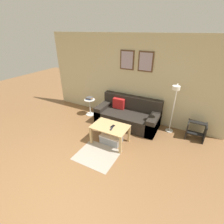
{
  "coord_description": "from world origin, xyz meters",
  "views": [
    {
      "loc": [
        1.83,
        -1.1,
        2.63
      ],
      "look_at": [
        0.2,
        1.96,
        0.85
      ],
      "focal_mm": 26.0,
      "sensor_mm": 36.0,
      "label": 1
    }
  ],
  "objects_px": {
    "coffee_table": "(110,129)",
    "floor_lamp": "(174,101)",
    "storage_bin": "(111,138)",
    "remote_control": "(111,129)",
    "couch": "(128,116)",
    "cell_phone": "(113,126)",
    "book_stack": "(89,98)",
    "step_stool": "(196,130)",
    "side_table": "(90,106)"
  },
  "relations": [
    {
      "from": "side_table",
      "to": "remote_control",
      "type": "relative_size",
      "value": 3.71
    },
    {
      "from": "couch",
      "to": "cell_phone",
      "type": "xyz_separation_m",
      "value": [
        0.03,
        -1.04,
        0.2
      ]
    },
    {
      "from": "coffee_table",
      "to": "cell_phone",
      "type": "relative_size",
      "value": 6.42
    },
    {
      "from": "side_table",
      "to": "storage_bin",
      "type": "bearing_deg",
      "value": -36.49
    },
    {
      "from": "floor_lamp",
      "to": "cell_phone",
      "type": "distance_m",
      "value": 1.69
    },
    {
      "from": "floor_lamp",
      "to": "side_table",
      "type": "height_order",
      "value": "floor_lamp"
    },
    {
      "from": "remote_control",
      "to": "step_stool",
      "type": "height_order",
      "value": "remote_control"
    },
    {
      "from": "couch",
      "to": "floor_lamp",
      "type": "bearing_deg",
      "value": 1.69
    },
    {
      "from": "coffee_table",
      "to": "floor_lamp",
      "type": "xyz_separation_m",
      "value": [
        1.26,
        1.1,
        0.62
      ]
    },
    {
      "from": "couch",
      "to": "coffee_table",
      "type": "xyz_separation_m",
      "value": [
        -0.03,
        -1.07,
        0.1
      ]
    },
    {
      "from": "cell_phone",
      "to": "storage_bin",
      "type": "bearing_deg",
      "value": -149.07
    },
    {
      "from": "book_stack",
      "to": "cell_phone",
      "type": "relative_size",
      "value": 1.67
    },
    {
      "from": "couch",
      "to": "remote_control",
      "type": "relative_size",
      "value": 12.34
    },
    {
      "from": "side_table",
      "to": "remote_control",
      "type": "height_order",
      "value": "side_table"
    },
    {
      "from": "coffee_table",
      "to": "storage_bin",
      "type": "relative_size",
      "value": 1.68
    },
    {
      "from": "side_table",
      "to": "book_stack",
      "type": "bearing_deg",
      "value": 126.58
    },
    {
      "from": "coffee_table",
      "to": "side_table",
      "type": "xyz_separation_m",
      "value": [
        -1.34,
        1.02,
        -0.05
      ]
    },
    {
      "from": "book_stack",
      "to": "cell_phone",
      "type": "distance_m",
      "value": 1.74
    },
    {
      "from": "couch",
      "to": "floor_lamp",
      "type": "height_order",
      "value": "floor_lamp"
    },
    {
      "from": "coffee_table",
      "to": "remote_control",
      "type": "relative_size",
      "value": 5.99
    },
    {
      "from": "coffee_table",
      "to": "book_stack",
      "type": "distance_m",
      "value": 1.72
    },
    {
      "from": "couch",
      "to": "cell_phone",
      "type": "height_order",
      "value": "couch"
    },
    {
      "from": "book_stack",
      "to": "remote_control",
      "type": "distance_m",
      "value": 1.84
    },
    {
      "from": "coffee_table",
      "to": "remote_control",
      "type": "bearing_deg",
      "value": -45.71
    },
    {
      "from": "floor_lamp",
      "to": "step_stool",
      "type": "xyz_separation_m",
      "value": [
        0.66,
        0.1,
        -0.75
      ]
    },
    {
      "from": "floor_lamp",
      "to": "cell_phone",
      "type": "relative_size",
      "value": 10.17
    },
    {
      "from": "cell_phone",
      "to": "floor_lamp",
      "type": "bearing_deg",
      "value": 50.85
    },
    {
      "from": "step_stool",
      "to": "coffee_table",
      "type": "bearing_deg",
      "value": -148.02
    },
    {
      "from": "remote_control",
      "to": "side_table",
      "type": "bearing_deg",
      "value": 134.07
    },
    {
      "from": "couch",
      "to": "storage_bin",
      "type": "bearing_deg",
      "value": -89.96
    },
    {
      "from": "storage_bin",
      "to": "cell_phone",
      "type": "distance_m",
      "value": 0.37
    },
    {
      "from": "step_stool",
      "to": "side_table",
      "type": "bearing_deg",
      "value": -176.95
    },
    {
      "from": "floor_lamp",
      "to": "step_stool",
      "type": "relative_size",
      "value": 3.02
    },
    {
      "from": "book_stack",
      "to": "floor_lamp",
      "type": "bearing_deg",
      "value": 1.3
    },
    {
      "from": "coffee_table",
      "to": "side_table",
      "type": "relative_size",
      "value": 1.62
    },
    {
      "from": "coffee_table",
      "to": "step_stool",
      "type": "xyz_separation_m",
      "value": [
        1.92,
        1.2,
        -0.13
      ]
    },
    {
      "from": "floor_lamp",
      "to": "side_table",
      "type": "xyz_separation_m",
      "value": [
        -2.6,
        -0.08,
        -0.67
      ]
    },
    {
      "from": "couch",
      "to": "cell_phone",
      "type": "distance_m",
      "value": 1.06
    },
    {
      "from": "storage_bin",
      "to": "book_stack",
      "type": "relative_size",
      "value": 2.28
    },
    {
      "from": "couch",
      "to": "storage_bin",
      "type": "distance_m",
      "value": 1.07
    },
    {
      "from": "side_table",
      "to": "book_stack",
      "type": "xyz_separation_m",
      "value": [
        -0.01,
        0.02,
        0.26
      ]
    },
    {
      "from": "storage_bin",
      "to": "remote_control",
      "type": "height_order",
      "value": "remote_control"
    },
    {
      "from": "book_stack",
      "to": "coffee_table",
      "type": "bearing_deg",
      "value": -37.66
    },
    {
      "from": "floor_lamp",
      "to": "cell_phone",
      "type": "height_order",
      "value": "floor_lamp"
    },
    {
      "from": "cell_phone",
      "to": "step_stool",
      "type": "height_order",
      "value": "cell_phone"
    },
    {
      "from": "floor_lamp",
      "to": "side_table",
      "type": "bearing_deg",
      "value": -178.29
    },
    {
      "from": "couch",
      "to": "side_table",
      "type": "height_order",
      "value": "couch"
    },
    {
      "from": "floor_lamp",
      "to": "storage_bin",
      "type": "bearing_deg",
      "value": -138.41
    },
    {
      "from": "floor_lamp",
      "to": "remote_control",
      "type": "relative_size",
      "value": 9.49
    },
    {
      "from": "book_stack",
      "to": "storage_bin",
      "type": "bearing_deg",
      "value": -36.71
    }
  ]
}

